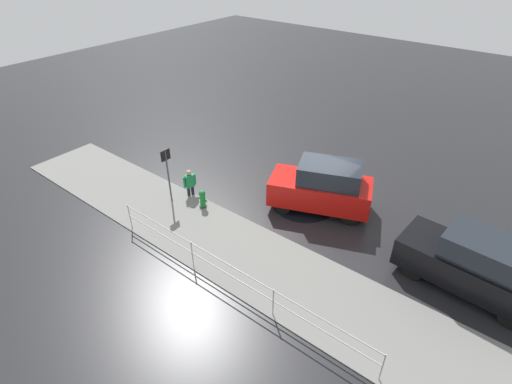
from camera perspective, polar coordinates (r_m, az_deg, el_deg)
ground_plane at (r=16.55m, az=8.32°, el=-1.55°), size 60.00×60.00×0.00m
kerb_strip at (r=13.80m, az=-0.83°, el=-9.42°), size 24.00×3.20×0.04m
moving_hatchback at (r=15.71m, az=9.48°, el=0.74°), size 4.25×3.03×2.06m
parked_sedan at (r=13.85m, az=28.97°, el=-9.05°), size 4.40×2.01×1.98m
fire_hydrant at (r=16.04m, az=-7.64°, el=-1.02°), size 0.42×0.31×0.80m
pedestrian at (r=16.70m, az=-9.45°, el=1.48°), size 0.33×0.55×1.22m
metal_railing at (r=12.35m, az=-3.78°, el=-11.24°), size 9.86×0.04×1.05m
sign_post at (r=16.02m, az=-12.56°, el=3.36°), size 0.07×0.44×2.40m
puddle_patch at (r=16.43m, az=6.90°, el=-1.70°), size 2.57×2.57×0.01m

